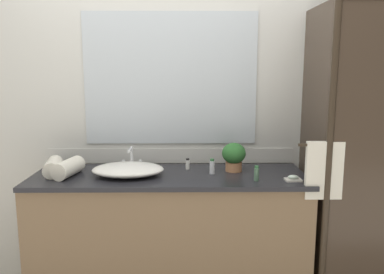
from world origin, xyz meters
name	(u,v)px	position (x,y,z in m)	size (l,w,h in m)	color
wall_back_with_mirror	(171,108)	(0.00, 0.34, 1.30)	(4.40, 0.06, 2.60)	silver
vanity_cabinet	(170,238)	(0.00, 0.01, 0.45)	(1.80, 0.58, 0.90)	brown
shower_enclosure	(376,162)	(1.27, -0.19, 1.03)	(1.20, 0.59, 2.00)	#2D2319
sink_basin	(128,170)	(-0.27, -0.02, 0.94)	(0.47, 0.34, 0.08)	white
faucet	(132,161)	(-0.27, 0.15, 0.95)	(0.17, 0.16, 0.16)	silver
potted_plant	(234,156)	(0.43, 0.08, 1.01)	(0.16, 0.16, 0.19)	#B77A51
soap_dish	(293,179)	(0.78, -0.16, 0.91)	(0.10, 0.07, 0.04)	silver
amenity_bottle_shampoo	(188,164)	(0.12, 0.14, 0.94)	(0.03, 0.03, 0.08)	white
amenity_bottle_lotion	(212,167)	(0.28, 0.01, 0.95)	(0.03, 0.03, 0.10)	silver
amenity_bottle_body_wash	(256,174)	(0.55, -0.16, 0.95)	(0.03, 0.03, 0.10)	#4C7056
rolled_towel_near_edge	(54,167)	(-0.76, 0.00, 0.95)	(0.11, 0.11, 0.24)	silver
rolled_towel_middle	(68,168)	(-0.65, -0.04, 0.95)	(0.11, 0.11, 0.25)	silver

